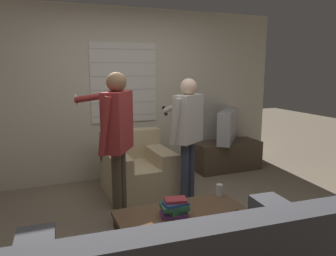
# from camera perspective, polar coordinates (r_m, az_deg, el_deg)

# --- Properties ---
(ground_plane) EXTENTS (16.00, 16.00, 0.00)m
(ground_plane) POSITION_cam_1_polar(r_m,az_deg,el_deg) (3.51, 1.26, -18.18)
(ground_plane) COLOR #7F705B
(wall_back) EXTENTS (5.20, 0.08, 2.55)m
(wall_back) POSITION_cam_1_polar(r_m,az_deg,el_deg) (5.02, -7.98, 5.83)
(wall_back) COLOR beige
(wall_back) RESTS_ON ground_plane
(armchair_beige) EXTENTS (0.86, 0.88, 0.82)m
(armchair_beige) POSITION_cam_1_polar(r_m,az_deg,el_deg) (4.50, -5.45, -7.17)
(armchair_beige) COLOR #C6B289
(armchair_beige) RESTS_ON ground_plane
(coffee_table) EXTENTS (1.19, 0.61, 0.39)m
(coffee_table) POSITION_cam_1_polar(r_m,az_deg,el_deg) (3.07, 2.66, -15.14)
(coffee_table) COLOR brown
(coffee_table) RESTS_ON ground_plane
(tv_stand) EXTENTS (1.09, 0.47, 0.47)m
(tv_stand) POSITION_cam_1_polar(r_m,az_deg,el_deg) (5.55, 10.19, -4.74)
(tv_stand) COLOR #4C3D2D
(tv_stand) RESTS_ON ground_plane
(tv) EXTENTS (0.69, 0.74, 0.52)m
(tv) POSITION_cam_1_polar(r_m,az_deg,el_deg) (5.44, 10.33, 0.33)
(tv) COLOR #B2B2B7
(tv) RESTS_ON tv_stand
(person_left_standing) EXTENTS (0.58, 0.80, 1.64)m
(person_left_standing) POSITION_cam_1_polar(r_m,az_deg,el_deg) (3.45, -8.93, -0.35)
(person_left_standing) COLOR #4C4233
(person_left_standing) RESTS_ON ground_plane
(person_right_standing) EXTENTS (0.50, 0.78, 1.56)m
(person_right_standing) POSITION_cam_1_polar(r_m,az_deg,el_deg) (4.00, 3.38, 0.35)
(person_right_standing) COLOR #33384C
(person_right_standing) RESTS_ON ground_plane
(book_stack) EXTENTS (0.27, 0.21, 0.16)m
(book_stack) POSITION_cam_1_polar(r_m,az_deg,el_deg) (2.98, 1.21, -13.66)
(book_stack) COLOR #75387F
(book_stack) RESTS_ON coffee_table
(soda_can) EXTENTS (0.07, 0.07, 0.13)m
(soda_can) POSITION_cam_1_polar(r_m,az_deg,el_deg) (3.44, 8.93, -10.64)
(soda_can) COLOR silver
(soda_can) RESTS_ON coffee_table
(spare_remote) EXTENTS (0.11, 0.13, 0.02)m
(spare_remote) POSITION_cam_1_polar(r_m,az_deg,el_deg) (3.10, 12.85, -14.21)
(spare_remote) COLOR black
(spare_remote) RESTS_ON coffee_table
(floor_fan) EXTENTS (0.30, 0.20, 0.37)m
(floor_fan) POSITION_cam_1_polar(r_m,az_deg,el_deg) (5.10, 2.42, -6.71)
(floor_fan) COLOR #A8A8AD
(floor_fan) RESTS_ON ground_plane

